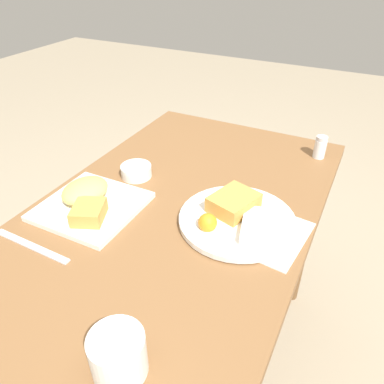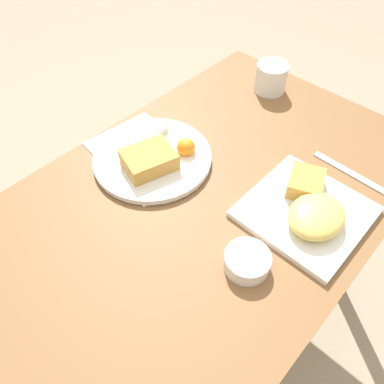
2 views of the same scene
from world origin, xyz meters
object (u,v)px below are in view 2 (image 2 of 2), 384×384
object	(u,v)px
plate_oval_far	(153,156)
plate_square_near	(310,209)
butter_knife	(356,176)
sauce_ramekin	(247,261)
coffee_mug	(271,78)

from	to	relation	value
plate_oval_far	plate_square_near	bearing A→B (deg)	-72.73
plate_oval_far	butter_knife	world-z (taller)	plate_oval_far
plate_square_near	sauce_ramekin	world-z (taller)	plate_square_near
plate_square_near	coffee_mug	xyz separation A→B (m)	(0.32, 0.32, 0.02)
sauce_ramekin	butter_knife	xyz separation A→B (m)	(0.35, -0.04, -0.02)
plate_oval_far	coffee_mug	distance (m)	0.43
plate_oval_far	coffee_mug	world-z (taller)	coffee_mug
plate_square_near	butter_knife	xyz separation A→B (m)	(0.17, -0.02, -0.02)
plate_square_near	plate_oval_far	size ratio (longest dim) A/B	0.84
butter_knife	plate_oval_far	bearing A→B (deg)	38.53
plate_square_near	butter_knife	distance (m)	0.17
plate_oval_far	butter_knife	xyz separation A→B (m)	(0.28, -0.37, -0.02)
plate_square_near	butter_knife	world-z (taller)	plate_square_near
plate_square_near	coffee_mug	distance (m)	0.45
plate_oval_far	butter_knife	distance (m)	0.47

